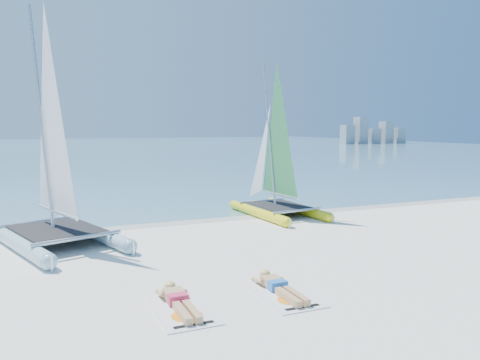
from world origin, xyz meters
The scene contains 10 objects.
ground centered at (0.00, 0.00, 0.00)m, with size 140.00×140.00×0.00m, color white.
sea centered at (0.00, 63.00, 0.01)m, with size 140.00×115.00×0.01m, color #76B0C4.
wet_sand_strip centered at (0.00, 5.50, 0.00)m, with size 140.00×1.40×0.01m, color silver.
distant_skyline centered at (53.71, 62.00, 1.94)m, with size 14.00×2.00×5.00m.
catamaran_blue centered at (-4.09, 3.78, 2.11)m, with size 3.98×5.69×7.06m.
catamaran_yellow centered at (3.68, 5.52, 1.88)m, with size 2.42×4.76×5.97m.
towel_a centered at (-2.13, -2.29, 0.01)m, with size 1.00×1.85×0.02m, color silver.
sunbather_a centered at (-2.13, -2.10, 0.12)m, with size 0.37×1.73×0.26m.
towel_b centered at (-0.07, -2.34, 0.01)m, with size 1.00×1.85×0.02m, color silver.
sunbather_b centered at (-0.07, -2.15, 0.12)m, with size 0.37×1.73×0.26m.
Camera 1 is at (-4.35, -10.22, 3.32)m, focal length 35.00 mm.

